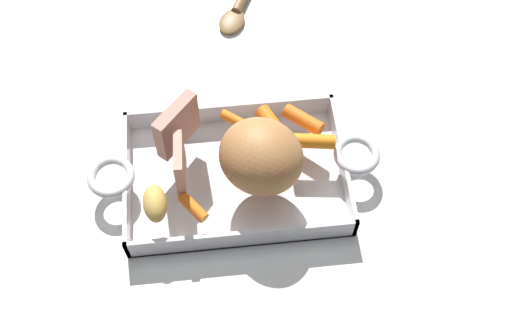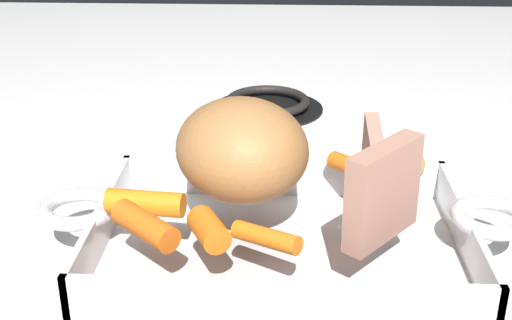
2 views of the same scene
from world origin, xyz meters
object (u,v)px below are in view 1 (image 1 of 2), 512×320
object	(u,v)px
roasting_dish	(236,175)
baby_carrot_northwest	(303,120)
pork_roast	(261,156)
baby_carrot_center_right	(239,122)
baby_carrot_short	(269,120)
roast_slice_thin	(180,164)
roast_slice_outer	(177,125)
baby_carrot_center_left	(193,208)
potato_halved	(155,203)
baby_carrot_southeast	(312,141)

from	to	relation	value
roasting_dish	baby_carrot_northwest	distance (m)	0.13
pork_roast	baby_carrot_center_right	xyz separation A→B (m)	(-0.02, 0.09, -0.04)
baby_carrot_center_right	baby_carrot_northwest	bearing A→B (deg)	-4.94
pork_roast	baby_carrot_short	distance (m)	0.09
baby_carrot_short	baby_carrot_northwest	distance (m)	0.05
baby_carrot_short	roast_slice_thin	bearing A→B (deg)	-150.03
roast_slice_outer	baby_carrot_center_left	xyz separation A→B (m)	(0.01, -0.12, -0.03)
pork_roast	potato_halved	xyz separation A→B (m)	(-0.16, -0.04, -0.03)
roasting_dish	roast_slice_thin	size ratio (longest dim) A/B	6.29
roast_slice_thin	baby_carrot_short	world-z (taller)	roast_slice_thin
roasting_dish	baby_carrot_southeast	world-z (taller)	baby_carrot_southeast
roast_slice_outer	potato_halved	distance (m)	0.12
pork_roast	roast_slice_outer	xyz separation A→B (m)	(-0.12, 0.07, -0.01)
roasting_dish	baby_carrot_center_right	world-z (taller)	baby_carrot_center_right
roast_slice_thin	baby_carrot_northwest	distance (m)	0.21
roasting_dish	baby_carrot_center_right	bearing A→B (deg)	79.90
roast_slice_outer	potato_halved	xyz separation A→B (m)	(-0.04, -0.11, -0.02)
baby_carrot_center_left	potato_halved	bearing A→B (deg)	171.67
roast_slice_outer	roasting_dish	bearing A→B (deg)	-31.72
roasting_dish	baby_carrot_southeast	bearing A→B (deg)	9.57
baby_carrot_short	baby_carrot_center_left	xyz separation A→B (m)	(-0.12, -0.14, -0.00)
pork_roast	baby_carrot_northwest	world-z (taller)	pork_roast
roasting_dish	pork_roast	xyz separation A→B (m)	(0.04, -0.02, 0.08)
roast_slice_outer	baby_carrot_center_left	world-z (taller)	roast_slice_outer
baby_carrot_southeast	baby_carrot_short	size ratio (longest dim) A/B	1.58
roast_slice_thin	baby_carrot_northwest	bearing A→B (deg)	21.34
baby_carrot_southeast	potato_halved	distance (m)	0.25
pork_roast	roast_slice_thin	xyz separation A→B (m)	(-0.12, 0.01, -0.01)
roasting_dish	baby_carrot_short	bearing A→B (deg)	47.94
baby_carrot_short	baby_carrot_center_left	world-z (taller)	baby_carrot_short
baby_carrot_center_right	baby_carrot_center_left	bearing A→B (deg)	-119.07
roast_slice_outer	roast_slice_thin	bearing A→B (deg)	-88.64
baby_carrot_center_left	baby_carrot_northwest	size ratio (longest dim) A/B	0.72
pork_roast	potato_halved	distance (m)	0.16
baby_carrot_northwest	potato_halved	distance (m)	0.26
roast_slice_thin	baby_carrot_northwest	world-z (taller)	roast_slice_thin
baby_carrot_center_right	roast_slice_thin	bearing A→B (deg)	-137.76
roast_slice_outer	baby_carrot_southeast	world-z (taller)	roast_slice_outer
baby_carrot_center_right	baby_carrot_southeast	size ratio (longest dim) A/B	0.89
baby_carrot_southeast	potato_halved	size ratio (longest dim) A/B	1.16
baby_carrot_center_left	potato_halved	distance (m)	0.05
baby_carrot_northwest	pork_roast	bearing A→B (deg)	-133.15
pork_roast	potato_halved	world-z (taller)	pork_roast
roast_slice_thin	baby_carrot_southeast	size ratio (longest dim) A/B	1.03
baby_carrot_center_right	pork_roast	bearing A→B (deg)	-74.41
roast_slice_outer	baby_carrot_center_right	world-z (taller)	roast_slice_outer
roast_slice_thin	baby_carrot_short	xyz separation A→B (m)	(0.14, 0.08, -0.02)
pork_roast	baby_carrot_center_right	world-z (taller)	pork_roast
roast_slice_thin	baby_carrot_northwest	size ratio (longest dim) A/B	1.08
pork_roast	baby_carrot_southeast	bearing A→B (deg)	25.76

